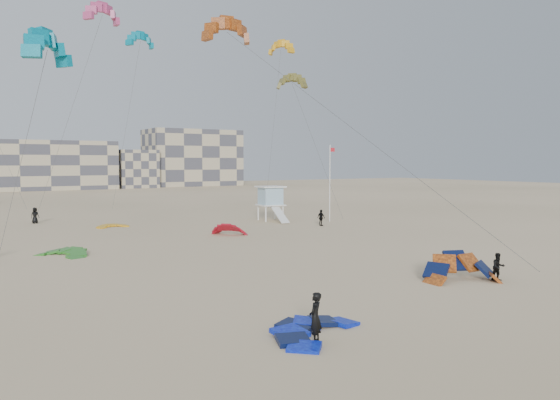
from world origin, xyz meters
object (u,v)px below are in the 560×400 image
kite_ground_orange (462,281)px  kitesurfer_main (315,318)px  kite_ground_blue (314,334)px  lifeguard_tower_near (271,204)px

kite_ground_orange → kitesurfer_main: (-13.21, -4.23, 0.95)m
kite_ground_blue → lifeguard_tower_near: size_ratio=0.75×
kite_ground_orange → kitesurfer_main: kite_ground_orange is taller
kite_ground_blue → kitesurfer_main: 1.37m
kitesurfer_main → lifeguard_tower_near: 42.81m
kite_ground_orange → lifeguard_tower_near: bearing=99.2°
kite_ground_orange → lifeguard_tower_near: size_ratio=0.78×
kitesurfer_main → lifeguard_tower_near: (20.47, 37.58, 1.03)m
kite_ground_blue → kitesurfer_main: (-0.54, -0.83, 0.95)m
lifeguard_tower_near → kite_ground_orange: bearing=-96.3°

